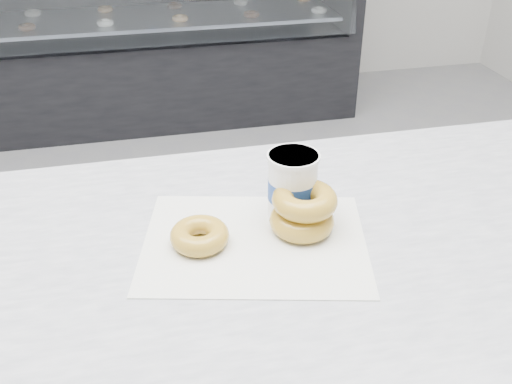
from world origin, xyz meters
TOP-DOWN VIEW (x-y plane):
  - ground at (0.00, 0.00)m, footprint 5.00×5.00m
  - display_case at (0.00, 2.12)m, footprint 2.40×0.74m
  - wax_paper at (0.06, -0.54)m, footprint 0.39×0.33m
  - donut_single at (-0.02, -0.53)m, footprint 0.11×0.11m
  - donut_stack at (0.14, -0.52)m, footprint 0.14×0.14m
  - coffee_cup at (0.14, -0.48)m, footprint 0.10×0.10m

SIDE VIEW (x-z plane):
  - ground at x=0.00m, z-range 0.00..0.00m
  - display_case at x=0.00m, z-range -0.13..1.12m
  - wax_paper at x=0.06m, z-range 0.90..0.90m
  - donut_single at x=-0.02m, z-range 0.90..0.93m
  - donut_stack at x=0.14m, z-range 0.90..0.97m
  - coffee_cup at x=0.14m, z-range 0.90..1.01m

